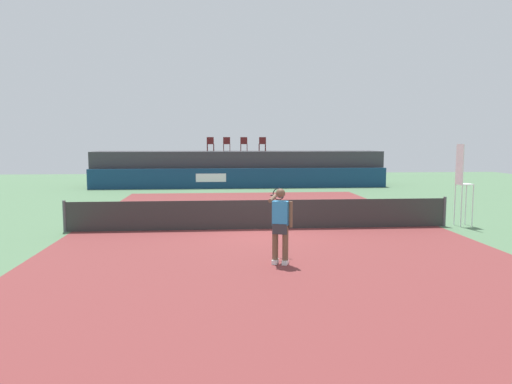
{
  "coord_description": "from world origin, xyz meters",
  "views": [
    {
      "loc": [
        -1.42,
        -15.41,
        2.87
      ],
      "look_at": [
        0.01,
        2.0,
        1.0
      ],
      "focal_mm": 33.81,
      "sensor_mm": 36.0,
      "label": 1
    }
  ],
  "objects_px": {
    "spectator_chair_far_left": "(210,143)",
    "umpire_chair": "(462,179)",
    "tennis_player": "(280,223)",
    "spectator_chair_left": "(227,143)",
    "tennis_ball": "(367,211)",
    "spectator_chair_right": "(262,143)",
    "net_post_near": "(64,216)",
    "spectator_chair_center": "(244,143)",
    "net_post_far": "(444,212)"
  },
  "relations": [
    {
      "from": "spectator_chair_center",
      "to": "spectator_chair_right",
      "type": "height_order",
      "value": "same"
    },
    {
      "from": "spectator_chair_left",
      "to": "tennis_player",
      "type": "distance_m",
      "value": 19.98
    },
    {
      "from": "spectator_chair_far_left",
      "to": "tennis_player",
      "type": "bearing_deg",
      "value": -84.72
    },
    {
      "from": "spectator_chair_center",
      "to": "umpire_chair",
      "type": "xyz_separation_m",
      "value": [
        6.41,
        -15.45,
        -1.11
      ]
    },
    {
      "from": "tennis_player",
      "to": "umpire_chair",
      "type": "bearing_deg",
      "value": 33.62
    },
    {
      "from": "umpire_chair",
      "to": "net_post_near",
      "type": "distance_m",
      "value": 13.0
    },
    {
      "from": "spectator_chair_right",
      "to": "tennis_ball",
      "type": "relative_size",
      "value": 13.06
    },
    {
      "from": "umpire_chair",
      "to": "net_post_far",
      "type": "relative_size",
      "value": 2.76
    },
    {
      "from": "net_post_far",
      "to": "spectator_chair_right",
      "type": "bearing_deg",
      "value": 106.91
    },
    {
      "from": "spectator_chair_left",
      "to": "tennis_player",
      "type": "bearing_deg",
      "value": -87.69
    },
    {
      "from": "umpire_chair",
      "to": "net_post_near",
      "type": "relative_size",
      "value": 2.76
    },
    {
      "from": "spectator_chair_center",
      "to": "net_post_far",
      "type": "bearing_deg",
      "value": -69.23
    },
    {
      "from": "umpire_chair",
      "to": "net_post_near",
      "type": "bearing_deg",
      "value": 179.97
    },
    {
      "from": "tennis_player",
      "to": "spectator_chair_center",
      "type": "bearing_deg",
      "value": 89.15
    },
    {
      "from": "spectator_chair_far_left",
      "to": "umpire_chair",
      "type": "bearing_deg",
      "value": -61.06
    },
    {
      "from": "spectator_chair_right",
      "to": "umpire_chair",
      "type": "bearing_deg",
      "value": -71.24
    },
    {
      "from": "spectator_chair_right",
      "to": "umpire_chair",
      "type": "xyz_separation_m",
      "value": [
        5.23,
        -15.39,
        -1.11
      ]
    },
    {
      "from": "tennis_player",
      "to": "net_post_near",
      "type": "bearing_deg",
      "value": 144.49
    },
    {
      "from": "spectator_chair_far_left",
      "to": "tennis_ball",
      "type": "distance_m",
      "value": 13.94
    },
    {
      "from": "spectator_chair_left",
      "to": "net_post_near",
      "type": "xyz_separation_m",
      "value": [
        -5.45,
        -15.43,
        -2.19
      ]
    },
    {
      "from": "spectator_chair_left",
      "to": "spectator_chair_center",
      "type": "distance_m",
      "value": 1.1
    },
    {
      "from": "spectator_chair_left",
      "to": "net_post_near",
      "type": "distance_m",
      "value": 16.51
    },
    {
      "from": "spectator_chair_center",
      "to": "tennis_ball",
      "type": "xyz_separation_m",
      "value": [
        4.27,
        -12.1,
        -2.66
      ]
    },
    {
      "from": "spectator_chair_left",
      "to": "net_post_far",
      "type": "relative_size",
      "value": 0.89
    },
    {
      "from": "spectator_chair_right",
      "to": "spectator_chair_far_left",
      "type": "bearing_deg",
      "value": 179.01
    },
    {
      "from": "tennis_ball",
      "to": "tennis_player",
      "type": "bearing_deg",
      "value": -120.33
    },
    {
      "from": "tennis_player",
      "to": "tennis_ball",
      "type": "relative_size",
      "value": 26.03
    },
    {
      "from": "spectator_chair_left",
      "to": "spectator_chair_right",
      "type": "relative_size",
      "value": 1.0
    },
    {
      "from": "spectator_chair_left",
      "to": "tennis_ball",
      "type": "distance_m",
      "value": 13.49
    },
    {
      "from": "spectator_chair_far_left",
      "to": "spectator_chair_left",
      "type": "xyz_separation_m",
      "value": [
        1.03,
        -0.0,
        0.0
      ]
    },
    {
      "from": "net_post_near",
      "to": "tennis_player",
      "type": "height_order",
      "value": "tennis_player"
    },
    {
      "from": "spectator_chair_center",
      "to": "tennis_player",
      "type": "relative_size",
      "value": 0.5
    },
    {
      "from": "spectator_chair_far_left",
      "to": "tennis_ball",
      "type": "bearing_deg",
      "value": -62.11
    },
    {
      "from": "spectator_chair_left",
      "to": "tennis_player",
      "type": "relative_size",
      "value": 0.5
    },
    {
      "from": "spectator_chair_far_left",
      "to": "umpire_chair",
      "type": "height_order",
      "value": "spectator_chair_far_left"
    },
    {
      "from": "spectator_chair_far_left",
      "to": "spectator_chair_left",
      "type": "relative_size",
      "value": 1.0
    },
    {
      "from": "spectator_chair_right",
      "to": "tennis_player",
      "type": "height_order",
      "value": "spectator_chair_right"
    },
    {
      "from": "spectator_chair_center",
      "to": "spectator_chair_right",
      "type": "distance_m",
      "value": 1.18
    },
    {
      "from": "spectator_chair_far_left",
      "to": "tennis_ball",
      "type": "relative_size",
      "value": 13.06
    },
    {
      "from": "spectator_chair_far_left",
      "to": "tennis_ball",
      "type": "height_order",
      "value": "spectator_chair_far_left"
    },
    {
      "from": "spectator_chair_left",
      "to": "spectator_chair_right",
      "type": "height_order",
      "value": "same"
    },
    {
      "from": "net_post_near",
      "to": "tennis_ball",
      "type": "bearing_deg",
      "value": 17.17
    },
    {
      "from": "spectator_chair_far_left",
      "to": "spectator_chair_right",
      "type": "xyz_separation_m",
      "value": [
        3.31,
        -0.06,
        0.0
      ]
    },
    {
      "from": "umpire_chair",
      "to": "tennis_ball",
      "type": "height_order",
      "value": "umpire_chair"
    },
    {
      "from": "spectator_chair_far_left",
      "to": "spectator_chair_left",
      "type": "height_order",
      "value": "same"
    },
    {
      "from": "net_post_near",
      "to": "net_post_far",
      "type": "bearing_deg",
      "value": 0.0
    },
    {
      "from": "spectator_chair_far_left",
      "to": "spectator_chair_left",
      "type": "bearing_deg",
      "value": -0.21
    },
    {
      "from": "net_post_near",
      "to": "umpire_chair",
      "type": "bearing_deg",
      "value": -0.03
    },
    {
      "from": "umpire_chair",
      "to": "tennis_player",
      "type": "xyz_separation_m",
      "value": [
        -6.7,
        -4.45,
        -0.63
      ]
    },
    {
      "from": "net_post_far",
      "to": "tennis_ball",
      "type": "relative_size",
      "value": 14.71
    }
  ]
}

